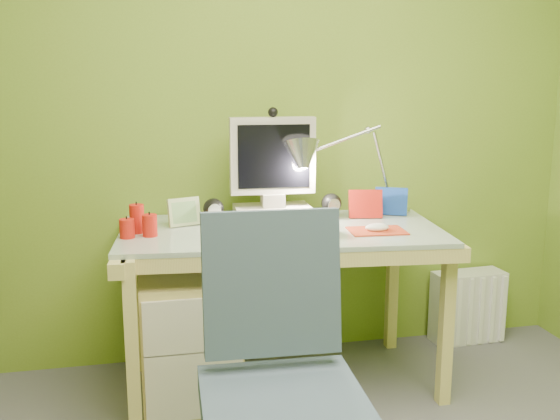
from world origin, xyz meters
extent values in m
cube|color=olive|center=(0.00, 1.60, 1.20)|extent=(3.20, 0.01, 2.40)
cube|color=white|center=(-0.03, 1.06, 0.74)|extent=(0.41, 0.18, 0.02)
cube|color=#B5361C|center=(0.43, 1.06, 0.73)|extent=(0.24, 0.18, 0.01)
ellipsoid|color=white|center=(0.43, 1.06, 0.74)|extent=(0.10, 0.06, 0.03)
cylinder|color=#9C6516|center=(0.23, 1.12, 0.77)|extent=(0.08, 0.08, 0.09)
cube|color=#AC1B12|center=(0.47, 1.32, 0.79)|extent=(0.15, 0.05, 0.13)
cube|color=#163C9B|center=(0.61, 1.36, 0.79)|extent=(0.14, 0.09, 0.13)
cube|color=#A9BB80|center=(-0.35, 1.34, 0.79)|extent=(0.14, 0.06, 0.12)
cube|color=silver|center=(1.11, 1.50, 0.18)|extent=(0.38, 0.17, 0.37)
camera|label=1|loc=(-0.53, -1.45, 1.38)|focal=42.00mm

